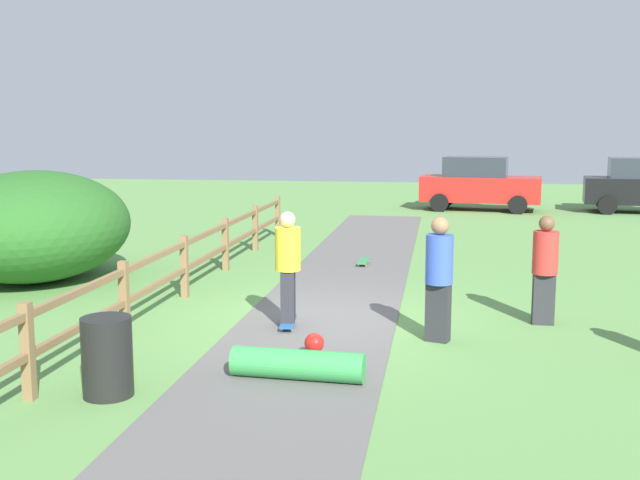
{
  "coord_description": "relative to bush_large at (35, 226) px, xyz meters",
  "views": [
    {
      "loc": [
        1.82,
        -11.23,
        2.98
      ],
      "look_at": [
        -0.27,
        1.8,
        1.0
      ],
      "focal_mm": 42.43,
      "sensor_mm": 36.0,
      "label": 1
    }
  ],
  "objects": [
    {
      "name": "ground_plane",
      "position": [
        5.96,
        -2.26,
        -1.08
      ],
      "size": [
        60.0,
        60.0,
        0.0
      ],
      "primitive_type": "plane",
      "color": "#60934C"
    },
    {
      "name": "asphalt_path",
      "position": [
        5.96,
        -2.26,
        -1.07
      ],
      "size": [
        2.4,
        28.0,
        0.02
      ],
      "primitive_type": "cube",
      "color": "#605E5B",
      "rests_on": "ground_plane"
    },
    {
      "name": "wooden_fence",
      "position": [
        3.36,
        -2.26,
        -0.41
      ],
      "size": [
        0.12,
        18.12,
        1.1
      ],
      "color": "olive",
      "rests_on": "ground_plane"
    },
    {
      "name": "bush_large",
      "position": [
        0.0,
        0.0,
        0.0
      ],
      "size": [
        3.52,
        4.22,
        2.15
      ],
      "primitive_type": "ellipsoid",
      "color": "#286023",
      "rests_on": "ground_plane"
    },
    {
      "name": "trash_bin",
      "position": [
        4.16,
        -5.86,
        -0.63
      ],
      "size": [
        0.56,
        0.56,
        0.9
      ],
      "primitive_type": "cylinder",
      "color": "black",
      "rests_on": "ground_plane"
    },
    {
      "name": "skater_riding",
      "position": [
        5.57,
        -2.7,
        -0.1
      ],
      "size": [
        0.42,
        0.82,
        1.73
      ],
      "color": "#265999",
      "rests_on": "asphalt_path"
    },
    {
      "name": "skater_fallen",
      "position": [
        6.16,
        -4.96,
        -0.88
      ],
      "size": [
        1.6,
        1.26,
        0.36
      ],
      "color": "green",
      "rests_on": "asphalt_path"
    },
    {
      "name": "skateboard_loose",
      "position": [
        6.16,
        2.65,
        -0.99
      ],
      "size": [
        0.21,
        0.8,
        0.08
      ],
      "color": "#338C4C",
      "rests_on": "asphalt_path"
    },
    {
      "name": "bystander_red",
      "position": [
        9.36,
        -1.87,
        -0.16
      ],
      "size": [
        0.38,
        0.38,
        1.66
      ],
      "color": "#2D2D33",
      "rests_on": "ground_plane"
    },
    {
      "name": "bystander_blue",
      "position": [
        7.78,
        -3.07,
        -0.1
      ],
      "size": [
        0.48,
        0.48,
        1.76
      ],
      "color": "#2D2D33",
      "rests_on": "ground_plane"
    },
    {
      "name": "parked_car_red",
      "position": [
        9.15,
        14.23,
        -0.12
      ],
      "size": [
        4.39,
        2.43,
        1.92
      ],
      "color": "red",
      "rests_on": "ground_plane"
    }
  ]
}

